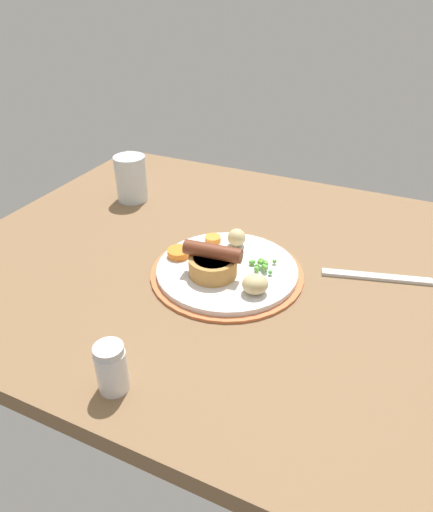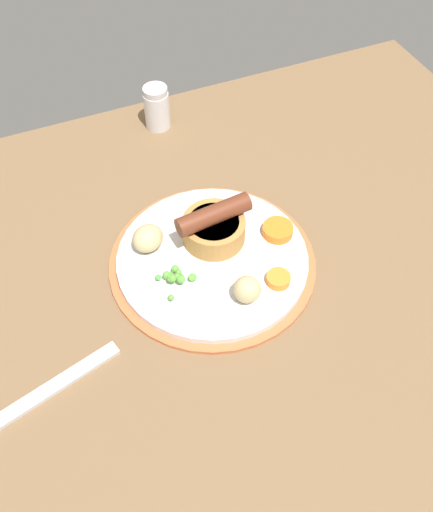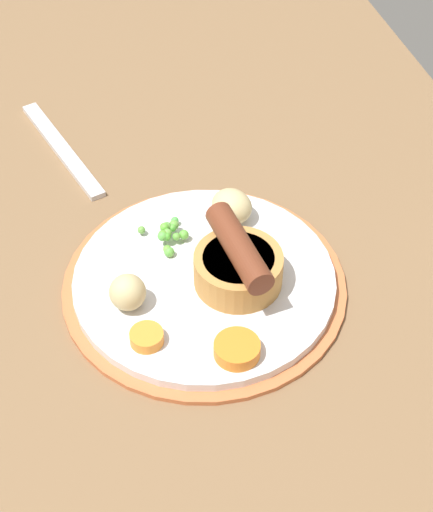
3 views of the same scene
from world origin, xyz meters
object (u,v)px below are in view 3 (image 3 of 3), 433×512
object	(u,v)px
dinner_plate	(204,283)
potato_chunk_0	(128,292)
fork	(62,149)
carrot_slice_2	(147,337)
pea_pile	(168,234)
carrot_slice_0	(237,349)
sausage_pudding	(238,264)
potato_chunk_1	(232,206)

from	to	relation	value
dinner_plate	potato_chunk_0	world-z (taller)	potato_chunk_0
fork	potato_chunk_0	bearing A→B (deg)	-10.29
carrot_slice_2	pea_pile	bearing A→B (deg)	157.34
carrot_slice_0	potato_chunk_0	bearing A→B (deg)	-136.21
sausage_pudding	pea_pile	world-z (taller)	sausage_pudding
sausage_pudding	fork	size ratio (longest dim) A/B	0.54
carrot_slice_0	sausage_pudding	bearing A→B (deg)	162.15
pea_pile	fork	size ratio (longest dim) A/B	0.26
sausage_pudding	carrot_slice_2	xyz separation A→B (cm)	(4.42, -9.43, -1.68)
carrot_slice_0	potato_chunk_1	bearing A→B (deg)	164.62
potato_chunk_0	potato_chunk_1	distance (cm)	14.37
dinner_plate	potato_chunk_0	xyz separation A→B (cm)	(1.32, -7.25, 2.47)
sausage_pudding	potato_chunk_0	size ratio (longest dim) A/B	2.98
pea_pile	carrot_slice_2	distance (cm)	12.12
carrot_slice_0	pea_pile	bearing A→B (deg)	-171.24
carrot_slice_2	sausage_pudding	bearing A→B (deg)	115.13
carrot_slice_2	fork	size ratio (longest dim) A/B	0.16
carrot_slice_2	fork	bearing A→B (deg)	-174.61
potato_chunk_0	carrot_slice_0	distance (cm)	10.91
sausage_pudding	potato_chunk_0	bearing A→B (deg)	83.91
pea_pile	potato_chunk_1	size ratio (longest dim) A/B	1.15
pea_pile	carrot_slice_0	world-z (taller)	pea_pile
dinner_plate	carrot_slice_2	distance (cm)	8.91
potato_chunk_0	fork	distance (cm)	24.88
potato_chunk_0	fork	bearing A→B (deg)	-175.03
carrot_slice_0	dinner_plate	bearing A→B (deg)	-178.34
dinner_plate	pea_pile	distance (cm)	6.03
potato_chunk_0	potato_chunk_1	xyz separation A→B (cm)	(-8.07, 11.89, -0.06)
dinner_plate	sausage_pudding	bearing A→B (deg)	64.08
dinner_plate	potato_chunk_0	size ratio (longest dim) A/B	7.92
carrot_slice_2	fork	world-z (taller)	carrot_slice_2
potato_chunk_1	carrot_slice_0	world-z (taller)	potato_chunk_1
fork	sausage_pudding	bearing A→B (deg)	11.01
pea_pile	potato_chunk_0	bearing A→B (deg)	-38.08
potato_chunk_0	sausage_pudding	bearing A→B (deg)	89.82
dinner_plate	potato_chunk_0	bearing A→B (deg)	-79.68
sausage_pudding	carrot_slice_2	size ratio (longest dim) A/B	3.36
potato_chunk_0	potato_chunk_1	bearing A→B (deg)	124.18
dinner_plate	carrot_slice_0	world-z (taller)	carrot_slice_0
carrot_slice_0	carrot_slice_2	xyz separation A→B (cm)	(-3.39, -6.91, -0.08)
pea_pile	carrot_slice_0	bearing A→B (deg)	8.76
carrot_slice_0	fork	distance (cm)	33.93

